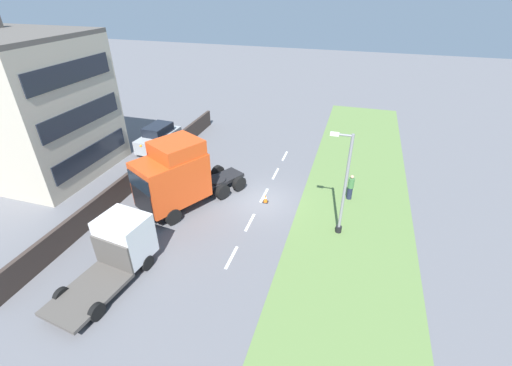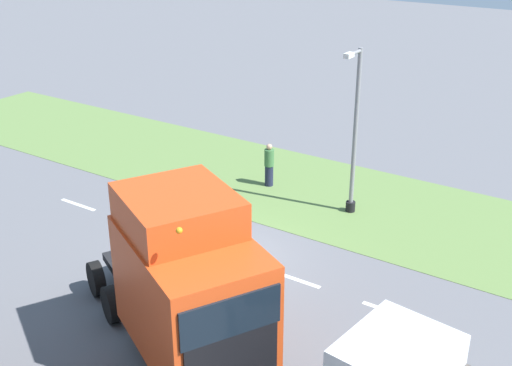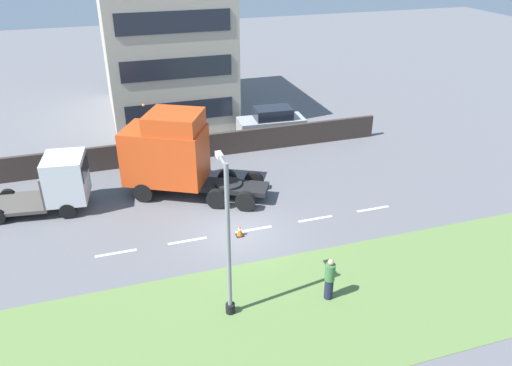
{
  "view_description": "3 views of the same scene",
  "coord_description": "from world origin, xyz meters",
  "px_view_note": "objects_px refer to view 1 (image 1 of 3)",
  "views": [
    {
      "loc": [
        -5.22,
        18.37,
        12.68
      ],
      "look_at": [
        0.07,
        0.99,
        1.92
      ],
      "focal_mm": 24.0,
      "sensor_mm": 36.0,
      "label": 1
    },
    {
      "loc": [
        14.74,
        10.83,
        10.59
      ],
      "look_at": [
        -2.24,
        -0.39,
        1.71
      ],
      "focal_mm": 45.0,
      "sensor_mm": 36.0,
      "label": 2
    },
    {
      "loc": [
        -19.22,
        5.33,
        12.82
      ],
      "look_at": [
        1.02,
        -1.14,
        1.92
      ],
      "focal_mm": 35.0,
      "sensor_mm": 36.0,
      "label": 3
    }
  ],
  "objects_px": {
    "lorry_cab": "(176,177)",
    "parked_car": "(159,138)",
    "flatbed_truck": "(120,246)",
    "lamp_post": "(343,191)",
    "traffic_cone_lead": "(265,198)",
    "pedestrian": "(350,187)"
  },
  "relations": [
    {
      "from": "lorry_cab",
      "to": "parked_car",
      "type": "height_order",
      "value": "lorry_cab"
    },
    {
      "from": "flatbed_truck",
      "to": "lamp_post",
      "type": "relative_size",
      "value": 0.93
    },
    {
      "from": "lorry_cab",
      "to": "traffic_cone_lead",
      "type": "distance_m",
      "value": 5.96
    },
    {
      "from": "lamp_post",
      "to": "parked_car",
      "type": "bearing_deg",
      "value": -24.38
    },
    {
      "from": "pedestrian",
      "to": "flatbed_truck",
      "type": "bearing_deg",
      "value": 43.56
    },
    {
      "from": "traffic_cone_lead",
      "to": "lamp_post",
      "type": "bearing_deg",
      "value": 159.81
    },
    {
      "from": "flatbed_truck",
      "to": "parked_car",
      "type": "distance_m",
      "value": 14.62
    },
    {
      "from": "flatbed_truck",
      "to": "lamp_post",
      "type": "xyz_separation_m",
      "value": [
        -10.06,
        -6.14,
        1.29
      ]
    },
    {
      "from": "lorry_cab",
      "to": "parked_car",
      "type": "xyz_separation_m",
      "value": [
        5.96,
        -7.68,
        -1.28
      ]
    },
    {
      "from": "flatbed_truck",
      "to": "traffic_cone_lead",
      "type": "relative_size",
      "value": 9.85
    },
    {
      "from": "parked_car",
      "to": "lamp_post",
      "type": "relative_size",
      "value": 0.74
    },
    {
      "from": "lorry_cab",
      "to": "flatbed_truck",
      "type": "xyz_separation_m",
      "value": [
        0.07,
        5.7,
        -0.81
      ]
    },
    {
      "from": "parked_car",
      "to": "traffic_cone_lead",
      "type": "height_order",
      "value": "parked_car"
    },
    {
      "from": "parked_car",
      "to": "pedestrian",
      "type": "distance_m",
      "value": 16.73
    },
    {
      "from": "lamp_post",
      "to": "traffic_cone_lead",
      "type": "distance_m",
      "value": 5.74
    },
    {
      "from": "flatbed_truck",
      "to": "pedestrian",
      "type": "xyz_separation_m",
      "value": [
        -10.49,
        -9.97,
        -0.61
      ]
    },
    {
      "from": "lorry_cab",
      "to": "pedestrian",
      "type": "distance_m",
      "value": 11.36
    },
    {
      "from": "parked_car",
      "to": "lamp_post",
      "type": "bearing_deg",
      "value": 159.19
    },
    {
      "from": "traffic_cone_lead",
      "to": "pedestrian",
      "type": "bearing_deg",
      "value": -158.77
    },
    {
      "from": "lamp_post",
      "to": "traffic_cone_lead",
      "type": "relative_size",
      "value": 10.6
    },
    {
      "from": "lamp_post",
      "to": "pedestrian",
      "type": "distance_m",
      "value": 4.29
    },
    {
      "from": "flatbed_truck",
      "to": "parked_car",
      "type": "height_order",
      "value": "flatbed_truck"
    }
  ]
}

